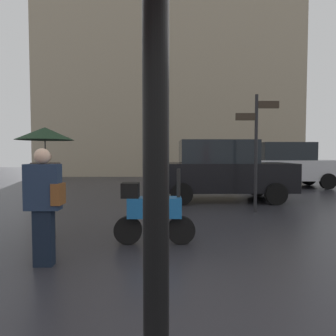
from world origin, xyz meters
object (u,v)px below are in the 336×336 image
Objects in this scene: pedestrian_with_umbrella at (45,151)px; pedestrian_with_bag at (44,200)px; parked_car_right at (287,165)px; street_signpost at (256,141)px; parked_scooter at (152,211)px; parked_car_left at (221,170)px.

pedestrian_with_umbrella is 1.24× the size of pedestrian_with_bag.
pedestrian_with_umbrella is 0.48× the size of parked_car_right.
parked_car_right is at bearing 60.68° from street_signpost.
pedestrian_with_umbrella is 1.42m from pedestrian_with_bag.
street_signpost reaches higher than parked_scooter.
parked_car_right reaches higher than parked_car_left.
parked_car_left is (3.38, 5.45, 0.08)m from pedestrian_with_bag.
parked_car_right is 1.36× the size of street_signpost.
street_signpost is (3.88, 3.53, 0.91)m from pedestrian_with_bag.
parked_car_right is (6.99, 9.06, 0.11)m from pedestrian_with_bag.
parked_car_right is at bearing -150.21° from parked_car_left.
parked_scooter is (1.37, 0.90, -0.33)m from pedestrian_with_bag.
pedestrian_with_bag is (0.44, -1.18, -0.64)m from pedestrian_with_umbrella.
parked_scooter is at bearing -133.70° from street_signpost.
street_signpost is at bearing -101.04° from pedestrian_with_bag.
parked_car_right reaches higher than pedestrian_with_bag.
street_signpost reaches higher than parked_car_left.
parked_car_right is 6.39m from street_signpost.
street_signpost reaches higher than parked_car_right.
parked_car_right is at bearing 47.58° from parked_scooter.
parked_scooter is 3.84m from street_signpost.
pedestrian_with_umbrella is at bearing 59.01° from parked_car_right.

